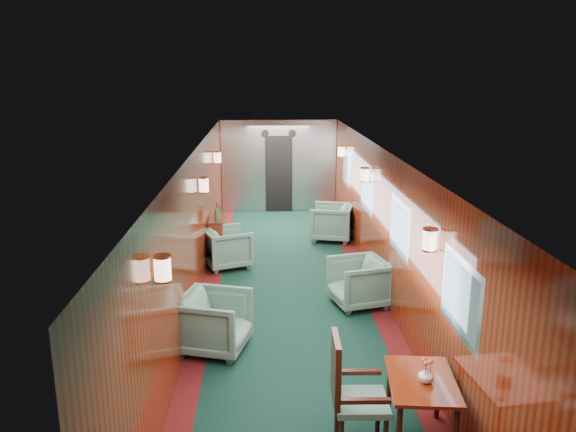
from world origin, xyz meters
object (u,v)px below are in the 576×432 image
object	(u,v)px
credenza	(217,237)
armchair_left_far	(227,247)
dining_table	(421,389)
armchair_right_far	(331,222)
side_chair	(350,389)
armchair_left_near	(215,322)
armchair_right_near	(358,282)

from	to	relation	value
credenza	armchair_left_far	bearing A→B (deg)	-66.87
dining_table	armchair_right_far	bearing A→B (deg)	96.52
side_chair	armchair_left_far	distance (m)	5.58
armchair_left_near	armchair_right_near	xyz separation A→B (m)	(2.15, 1.37, -0.01)
side_chair	armchair_left_far	xyz separation A→B (m)	(-1.48, 5.37, -0.27)
armchair_left_far	armchair_right_far	world-z (taller)	armchair_right_far
armchair_right_near	side_chair	bearing A→B (deg)	-25.38
armchair_left_near	armchair_left_far	distance (m)	3.29
armchair_left_far	side_chair	bearing A→B (deg)	174.08
armchair_left_near	armchair_right_far	bearing A→B (deg)	-8.00
credenza	armchair_right_far	xyz separation A→B (m)	(2.40, 1.11, -0.03)
credenza	armchair_left_near	distance (m)	3.82
armchair_left_near	armchair_left_far	xyz separation A→B (m)	(-0.02, 3.28, -0.02)
credenza	armchair_right_far	distance (m)	2.64
credenza	armchair_left_near	bearing A→B (deg)	-86.33
armchair_left_near	armchair_right_near	size ratio (longest dim) A/B	1.04
dining_table	side_chair	size ratio (longest dim) A/B	0.83
credenza	armchair_right_near	xyz separation A→B (m)	(2.39, -2.44, -0.05)
side_chair	armchair_left_near	distance (m)	2.56
dining_table	armchair_left_far	size ratio (longest dim) A/B	1.19
armchair_left_far	dining_table	bearing A→B (deg)	-178.77
credenza	armchair_left_near	world-z (taller)	credenza
side_chair	armchair_right_near	distance (m)	3.53
side_chair	armchair_right_near	size ratio (longest dim) A/B	1.43
side_chair	armchair_right_near	xyz separation A→B (m)	(0.68, 3.46, -0.27)
armchair_left_near	armchair_right_far	world-z (taller)	armchair_right_far
dining_table	credenza	xyz separation A→B (m)	(-2.43, 5.82, -0.15)
side_chair	armchair_right_far	xyz separation A→B (m)	(0.69, 7.01, -0.25)
credenza	armchair_left_far	world-z (taller)	credenza
credenza	armchair_right_near	bearing A→B (deg)	-45.61
armchair_right_near	armchair_right_far	size ratio (longest dim) A/B	0.96
dining_table	armchair_right_far	xyz separation A→B (m)	(-0.03, 6.94, -0.18)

